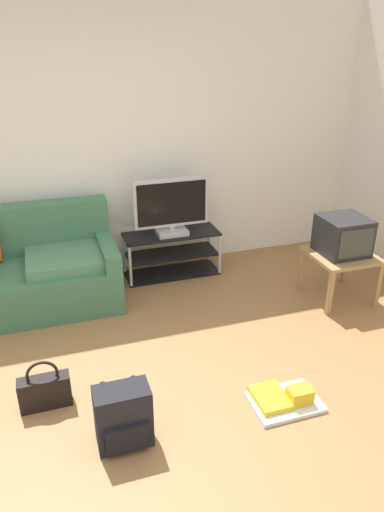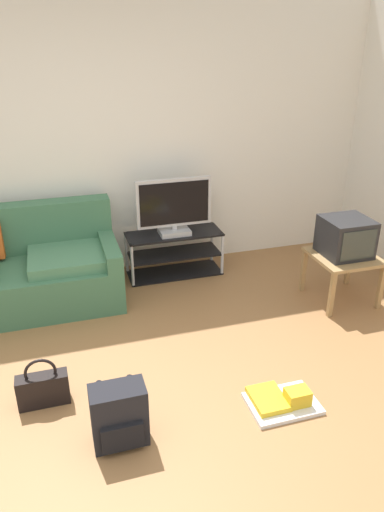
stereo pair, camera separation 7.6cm
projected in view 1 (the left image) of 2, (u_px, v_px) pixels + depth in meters
The scene contains 10 objects.
ground_plane at pixel (134, 437), 3.00m from camera, with size 9.00×9.80×0.02m, color olive.
wall_back at pixel (73, 143), 4.54m from camera, with size 9.00×0.10×2.70m, color silver.
couch at pixel (11, 274), 4.32m from camera, with size 1.86×0.86×0.87m.
tv_stand at pixel (172, 254), 4.94m from camera, with size 0.97×0.36×0.46m.
flat_tv at pixel (171, 207), 4.71m from camera, with size 0.75×0.22×0.57m.
side_table at pixel (341, 260), 4.42m from camera, with size 0.56×0.56×0.46m.
crt_tv at pixel (343, 236), 4.34m from camera, with size 0.41×0.40×0.34m.
backpack at pixel (123, 417), 2.87m from camera, with size 0.33×0.27×0.40m.
handbag at pixel (45, 390), 3.19m from camera, with size 0.34×0.11×0.36m.
floor_tray at pixel (284, 399), 3.24m from camera, with size 0.47×0.34×0.14m.
Camera 1 is at (-0.35, -2.25, 2.28)m, focal length 33.64 mm.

